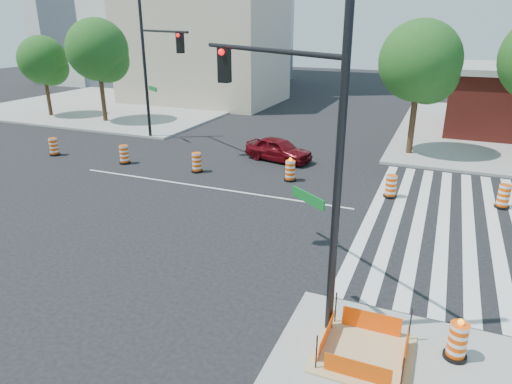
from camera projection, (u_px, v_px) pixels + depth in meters
ground at (207, 187)px, 21.63m from camera, size 120.00×120.00×0.00m
sidewalk_nw at (131, 103)px, 43.65m from camera, size 22.00×22.00×0.15m
crosswalk_east at (456, 224)px, 17.68m from camera, size 6.75×13.50×0.01m
lane_centerline at (207, 187)px, 21.63m from camera, size 14.00×0.12×0.01m
excavation_pit at (364, 352)px, 10.53m from camera, size 2.20×2.20×0.90m
beige_midrise at (204, 48)px, 43.21m from camera, size 14.00×10.00×10.00m
red_coupe at (279, 149)px, 25.55m from camera, size 4.11×2.35×1.32m
signal_pole_se at (293, 118)px, 11.10m from camera, size 5.23×3.91×8.44m
signal_pole_nw at (155, 58)px, 27.52m from camera, size 5.55×3.73×8.65m
pit_drum at (457, 342)px, 10.31m from camera, size 0.53×0.53×1.05m
tree_north_a at (44, 63)px, 36.11m from camera, size 3.77×3.77×6.40m
tree_north_b at (99, 53)px, 33.72m from camera, size 4.53×4.53×7.69m
tree_north_c at (420, 66)px, 25.07m from camera, size 4.46×4.46×7.58m
median_drum_0 at (54, 147)px, 26.64m from camera, size 0.60×0.60×1.02m
median_drum_1 at (124, 155)px, 25.08m from camera, size 0.60×0.60×1.02m
median_drum_2 at (197, 163)px, 23.67m from camera, size 0.60×0.60×1.02m
median_drum_3 at (290, 171)px, 22.36m from camera, size 0.60×0.60×1.18m
median_drum_4 at (391, 187)px, 20.25m from camera, size 0.60×0.60×1.02m
median_drum_5 at (503, 197)px, 19.08m from camera, size 0.60×0.60×1.02m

